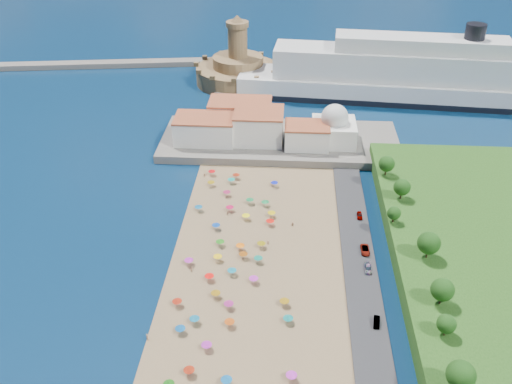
{
  "coord_description": "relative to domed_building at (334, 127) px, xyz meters",
  "views": [
    {
      "loc": [
        13.71,
        -122.97,
        99.18
      ],
      "look_at": [
        4.0,
        25.0,
        8.0
      ],
      "focal_mm": 40.0,
      "sensor_mm": 36.0,
      "label": 1
    }
  ],
  "objects": [
    {
      "name": "breakwater",
      "position": [
        -140.0,
        82.0,
        -7.67
      ],
      "size": [
        199.03,
        34.77,
        2.6
      ],
      "primitive_type": "cube",
      "rotation": [
        0.0,
        0.0,
        0.14
      ],
      "color": "#59544C",
      "rests_on": "ground"
    },
    {
      "name": "hillside_trees",
      "position": [
        18.34,
        -79.78,
        1.17
      ],
      "size": [
        11.53,
        108.7,
        7.7
      ],
      "color": "#382314",
      "rests_on": "hillside"
    },
    {
      "name": "terrace",
      "position": [
        -20.0,
        2.0,
        -7.47
      ],
      "size": [
        90.0,
        36.0,
        3.0
      ],
      "primitive_type": "cube",
      "color": "#59544C",
      "rests_on": "ground"
    },
    {
      "name": "beachgoers",
      "position": [
        -32.07,
        -60.12,
        -7.88
      ],
      "size": [
        34.89,
        103.5,
        1.83
      ],
      "color": "tan",
      "rests_on": "beach"
    },
    {
      "name": "parked_cars",
      "position": [
        6.0,
        -73.49,
        -7.59
      ],
      "size": [
        2.42,
        72.43,
        1.42
      ],
      "color": "gray",
      "rests_on": "promenade"
    },
    {
      "name": "cruise_ship",
      "position": [
        39.05,
        51.65,
        1.32
      ],
      "size": [
        160.42,
        36.32,
        34.77
      ],
      "color": "black",
      "rests_on": "ground"
    },
    {
      "name": "waterfront_buildings",
      "position": [
        -33.05,
        2.64,
        -1.1
      ],
      "size": [
        57.0,
        29.0,
        11.0
      ],
      "color": "silver",
      "rests_on": "terrace"
    },
    {
      "name": "jetty",
      "position": [
        -42.0,
        37.0,
        -7.77
      ],
      "size": [
        18.0,
        70.0,
        2.4
      ],
      "primitive_type": "cube",
      "color": "#59544C",
      "rests_on": "ground"
    },
    {
      "name": "domed_building",
      "position": [
        0.0,
        0.0,
        0.0
      ],
      "size": [
        16.0,
        16.0,
        15.0
      ],
      "color": "silver",
      "rests_on": "terrace"
    },
    {
      "name": "beach_parasols",
      "position": [
        -31.09,
        -81.99,
        -6.83
      ],
      "size": [
        32.39,
        115.04,
        2.2
      ],
      "color": "gray",
      "rests_on": "beach"
    },
    {
      "name": "fortress",
      "position": [
        -42.0,
        67.0,
        -2.29
      ],
      "size": [
        40.0,
        40.0,
        32.4
      ],
      "color": "olive",
      "rests_on": "ground"
    },
    {
      "name": "ground",
      "position": [
        -30.0,
        -71.0,
        -8.97
      ],
      "size": [
        700.0,
        700.0,
        0.0
      ],
      "primitive_type": "plane",
      "color": "#071938",
      "rests_on": "ground"
    }
  ]
}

